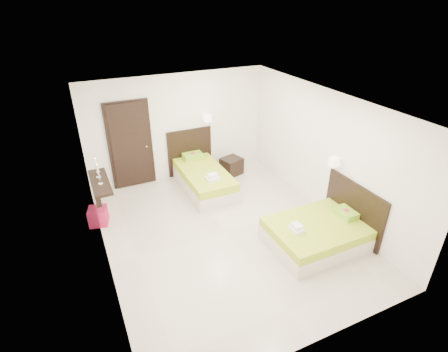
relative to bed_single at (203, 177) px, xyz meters
name	(u,v)px	position (x,y,z in m)	size (l,w,h in m)	color
floor	(226,232)	(-0.26, -1.86, -0.29)	(5.50, 5.50, 0.00)	beige
bed_single	(203,177)	(0.00, 0.00, 0.00)	(1.16, 1.94, 1.60)	beige
bed_double	(319,232)	(1.19, -2.90, -0.03)	(1.74, 1.48, 1.44)	beige
nightstand	(231,166)	(0.95, 0.36, -0.07)	(0.49, 0.44, 0.44)	black
ottoman	(98,216)	(-2.51, -0.48, -0.11)	(0.36, 0.36, 0.36)	#9D143A
door	(131,145)	(-1.46, 0.84, 0.76)	(1.02, 0.15, 2.14)	black
console_shelf	(100,183)	(-2.35, -0.26, 0.52)	(0.35, 1.20, 0.78)	black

